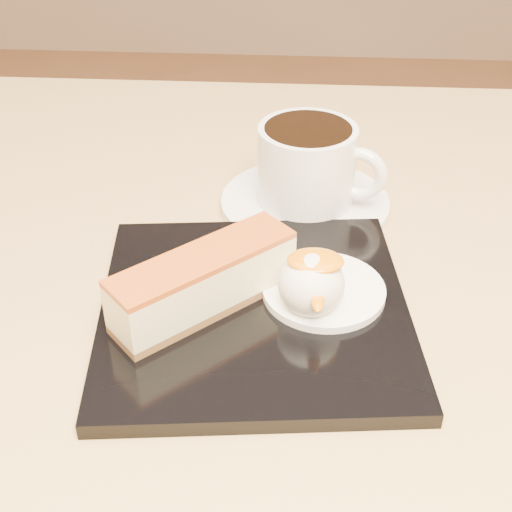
# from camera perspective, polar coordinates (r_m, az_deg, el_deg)

# --- Properties ---
(table) EXTENTS (0.80, 0.80, 0.72)m
(table) POSITION_cam_1_polar(r_m,az_deg,el_deg) (0.66, -1.26, -12.59)
(table) COLOR black
(table) RESTS_ON ground
(dessert_plate) EXTENTS (0.24, 0.24, 0.01)m
(dessert_plate) POSITION_cam_1_polar(r_m,az_deg,el_deg) (0.52, -0.14, -4.35)
(dessert_plate) COLOR black
(dessert_plate) RESTS_ON table
(cheesecake) EXTENTS (0.13, 0.12, 0.04)m
(cheesecake) POSITION_cam_1_polar(r_m,az_deg,el_deg) (0.50, -4.20, -2.05)
(cheesecake) COLOR brown
(cheesecake) RESTS_ON dessert_plate
(cream_smear) EXTENTS (0.09, 0.09, 0.01)m
(cream_smear) POSITION_cam_1_polar(r_m,az_deg,el_deg) (0.52, 5.44, -2.75)
(cream_smear) COLOR white
(cream_smear) RESTS_ON dessert_plate
(ice_cream_scoop) EXTENTS (0.05, 0.05, 0.05)m
(ice_cream_scoop) POSITION_cam_1_polar(r_m,az_deg,el_deg) (0.49, 4.45, -2.26)
(ice_cream_scoop) COLOR white
(ice_cream_scoop) RESTS_ON cream_smear
(mango_sauce) EXTENTS (0.04, 0.03, 0.01)m
(mango_sauce) POSITION_cam_1_polar(r_m,az_deg,el_deg) (0.49, 4.78, -0.38)
(mango_sauce) COLOR orange
(mango_sauce) RESTS_ON ice_cream_scoop
(mint_sprig) EXTENTS (0.04, 0.03, 0.00)m
(mint_sprig) POSITION_cam_1_polar(r_m,az_deg,el_deg) (0.54, 2.33, -0.63)
(mint_sprig) COLOR #2B8331
(mint_sprig) RESTS_ON cream_smear
(saucer) EXTENTS (0.15, 0.15, 0.01)m
(saucer) POSITION_cam_1_polar(r_m,az_deg,el_deg) (0.64, 3.92, 4.19)
(saucer) COLOR white
(saucer) RESTS_ON table
(coffee_cup) EXTENTS (0.11, 0.08, 0.07)m
(coffee_cup) POSITION_cam_1_polar(r_m,az_deg,el_deg) (0.62, 4.27, 7.38)
(coffee_cup) COLOR white
(coffee_cup) RESTS_ON saucer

